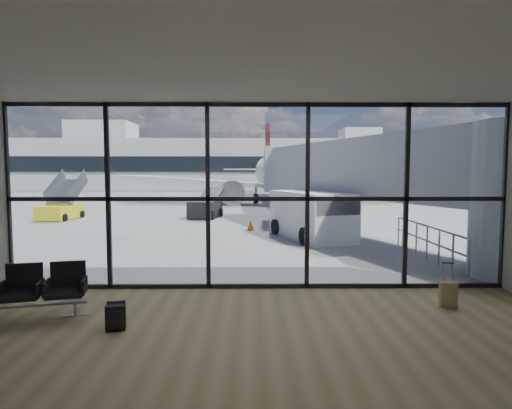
{
  "coord_description": "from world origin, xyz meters",
  "views": [
    {
      "loc": [
        -0.15,
        -10.29,
        2.86
      ],
      "look_at": [
        -0.01,
        3.0,
        1.83
      ],
      "focal_mm": 30.0,
      "sensor_mm": 36.0,
      "label": 1
    }
  ],
  "objects_px": {
    "mobile_stairs": "(61,210)",
    "belt_loader": "(206,208)",
    "seating_row": "(23,289)",
    "service_van": "(312,215)",
    "airliner": "(283,173)",
    "suitcase": "(448,294)",
    "backpack": "(116,317)"
  },
  "relations": [
    {
      "from": "mobile_stairs",
      "to": "belt_loader",
      "type": "bearing_deg",
      "value": 11.4
    },
    {
      "from": "belt_loader",
      "to": "seating_row",
      "type": "bearing_deg",
      "value": -85.21
    },
    {
      "from": "mobile_stairs",
      "to": "seating_row",
      "type": "bearing_deg",
      "value": -62.6
    },
    {
      "from": "mobile_stairs",
      "to": "service_van",
      "type": "bearing_deg",
      "value": -22.66
    },
    {
      "from": "airliner",
      "to": "seating_row",
      "type": "bearing_deg",
      "value": -106.55
    },
    {
      "from": "suitcase",
      "to": "airliner",
      "type": "distance_m",
      "value": 31.28
    },
    {
      "from": "suitcase",
      "to": "service_van",
      "type": "distance_m",
      "value": 9.45
    },
    {
      "from": "service_van",
      "to": "belt_loader",
      "type": "distance_m",
      "value": 10.01
    },
    {
      "from": "seating_row",
      "to": "belt_loader",
      "type": "height_order",
      "value": "belt_loader"
    },
    {
      "from": "backpack",
      "to": "belt_loader",
      "type": "xyz_separation_m",
      "value": [
        -0.38,
        18.96,
        0.37
      ]
    },
    {
      "from": "seating_row",
      "to": "service_van",
      "type": "distance_m",
      "value": 12.13
    },
    {
      "from": "suitcase",
      "to": "airliner",
      "type": "height_order",
      "value": "airliner"
    },
    {
      "from": "seating_row",
      "to": "mobile_stairs",
      "type": "height_order",
      "value": "mobile_stairs"
    },
    {
      "from": "seating_row",
      "to": "service_van",
      "type": "xyz_separation_m",
      "value": [
        7.06,
        9.85,
        0.44
      ]
    },
    {
      "from": "service_van",
      "to": "belt_loader",
      "type": "relative_size",
      "value": 1.19
    },
    {
      "from": "suitcase",
      "to": "mobile_stairs",
      "type": "distance_m",
      "value": 22.93
    },
    {
      "from": "suitcase",
      "to": "belt_loader",
      "type": "height_order",
      "value": "belt_loader"
    },
    {
      "from": "backpack",
      "to": "suitcase",
      "type": "height_order",
      "value": "suitcase"
    },
    {
      "from": "seating_row",
      "to": "mobile_stairs",
      "type": "xyz_separation_m",
      "value": [
        -6.95,
        17.39,
        -0.01
      ]
    },
    {
      "from": "backpack",
      "to": "airliner",
      "type": "distance_m",
      "value": 32.96
    },
    {
      "from": "seating_row",
      "to": "service_van",
      "type": "relative_size",
      "value": 0.48
    },
    {
      "from": "seating_row",
      "to": "belt_loader",
      "type": "relative_size",
      "value": 0.57
    },
    {
      "from": "backpack",
      "to": "service_van",
      "type": "xyz_separation_m",
      "value": [
        5.04,
        10.55,
        0.78
      ]
    },
    {
      "from": "service_van",
      "to": "mobile_stairs",
      "type": "bearing_deg",
      "value": 132.78
    },
    {
      "from": "belt_loader",
      "to": "suitcase",
      "type": "bearing_deg",
      "value": -58.56
    },
    {
      "from": "seating_row",
      "to": "mobile_stairs",
      "type": "distance_m",
      "value": 18.72
    },
    {
      "from": "backpack",
      "to": "mobile_stairs",
      "type": "bearing_deg",
      "value": 105.4
    },
    {
      "from": "service_van",
      "to": "belt_loader",
      "type": "xyz_separation_m",
      "value": [
        -5.42,
        8.41,
        -0.4
      ]
    },
    {
      "from": "belt_loader",
      "to": "mobile_stairs",
      "type": "distance_m",
      "value": 8.64
    },
    {
      "from": "backpack",
      "to": "mobile_stairs",
      "type": "relative_size",
      "value": 0.15
    },
    {
      "from": "suitcase",
      "to": "belt_loader",
      "type": "relative_size",
      "value": 0.22
    },
    {
      "from": "belt_loader",
      "to": "airliner",
      "type": "bearing_deg",
      "value": 76.68
    }
  ]
}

